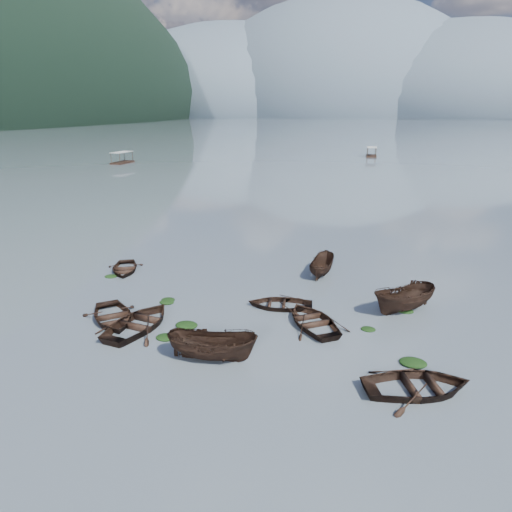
% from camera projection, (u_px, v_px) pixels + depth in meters
% --- Properties ---
extents(ground_plane, '(2400.00, 2400.00, 0.00)m').
position_uv_depth(ground_plane, '(196.00, 371.00, 21.70)').
color(ground_plane, slate).
extents(haze_mtn_a, '(520.00, 520.00, 280.00)m').
position_uv_depth(haze_mtn_a, '(236.00, 116.00, 913.07)').
color(haze_mtn_a, '#475666').
rests_on(haze_mtn_a, ground).
extents(haze_mtn_b, '(520.00, 520.00, 340.00)m').
position_uv_depth(haze_mtn_b, '(337.00, 117.00, 867.57)').
color(haze_mtn_b, '#475666').
rests_on(haze_mtn_b, ground).
extents(haze_mtn_c, '(520.00, 520.00, 260.00)m').
position_uv_depth(haze_mtn_c, '(449.00, 117.00, 822.07)').
color(haze_mtn_c, '#475666').
rests_on(haze_mtn_c, ground).
extents(rowboat_0, '(5.34, 5.50, 0.93)m').
position_uv_depth(rowboat_0, '(113.00, 321.00, 26.84)').
color(rowboat_0, black).
rests_on(rowboat_0, ground).
extents(rowboat_1, '(4.44, 5.61, 1.05)m').
position_uv_depth(rowboat_1, '(140.00, 328.00, 25.97)').
color(rowboat_1, black).
rests_on(rowboat_1, ground).
extents(rowboat_2, '(4.70, 2.03, 1.78)m').
position_uv_depth(rowboat_2, '(213.00, 359.00, 22.68)').
color(rowboat_2, black).
rests_on(rowboat_2, ground).
extents(rowboat_3, '(5.23, 5.60, 0.94)m').
position_uv_depth(rowboat_3, '(313.00, 325.00, 26.32)').
color(rowboat_3, black).
rests_on(rowboat_3, ground).
extents(rowboat_4, '(5.70, 4.84, 1.00)m').
position_uv_depth(rowboat_4, '(417.00, 391.00, 20.09)').
color(rowboat_4, black).
rests_on(rowboat_4, ground).
extents(rowboat_5, '(4.72, 4.60, 1.85)m').
position_uv_depth(rowboat_5, '(404.00, 311.00, 28.13)').
color(rowboat_5, black).
rests_on(rowboat_5, ground).
extents(rowboat_6, '(4.19, 4.75, 0.82)m').
position_uv_depth(rowboat_6, '(125.00, 271.00, 35.10)').
color(rowboat_6, black).
rests_on(rowboat_6, ground).
extents(rowboat_7, '(4.34, 3.34, 0.83)m').
position_uv_depth(rowboat_7, '(280.00, 307.00, 28.73)').
color(rowboat_7, black).
rests_on(rowboat_7, ground).
extents(rowboat_8, '(1.99, 4.19, 1.56)m').
position_uv_depth(rowboat_8, '(321.00, 274.00, 34.49)').
color(rowboat_8, black).
rests_on(rowboat_8, ground).
extents(weed_clump_0, '(1.09, 0.89, 0.24)m').
position_uv_depth(weed_clump_0, '(166.00, 338.00, 24.77)').
color(weed_clump_0, black).
rests_on(weed_clump_0, ground).
extents(weed_clump_1, '(0.96, 0.77, 0.21)m').
position_uv_depth(weed_clump_1, '(167.00, 303.00, 29.32)').
color(weed_clump_1, black).
rests_on(weed_clump_1, ground).
extents(weed_clump_2, '(1.30, 1.04, 0.28)m').
position_uv_depth(weed_clump_2, '(187.00, 326.00, 26.14)').
color(weed_clump_2, black).
rests_on(weed_clump_2, ground).
extents(weed_clump_3, '(0.83, 0.70, 0.18)m').
position_uv_depth(weed_clump_3, '(368.00, 330.00, 25.73)').
color(weed_clump_3, black).
rests_on(weed_clump_3, ground).
extents(weed_clump_4, '(1.32, 1.05, 0.27)m').
position_uv_depth(weed_clump_4, '(413.00, 364.00, 22.26)').
color(weed_clump_4, black).
rests_on(weed_clump_4, ground).
extents(weed_clump_5, '(0.94, 0.76, 0.20)m').
position_uv_depth(weed_clump_5, '(111.00, 277.00, 33.89)').
color(weed_clump_5, black).
rests_on(weed_clump_5, ground).
extents(weed_clump_6, '(0.91, 0.76, 0.19)m').
position_uv_depth(weed_clump_6, '(168.00, 300.00, 29.70)').
color(weed_clump_6, black).
rests_on(weed_clump_6, ground).
extents(weed_clump_7, '(0.99, 0.79, 0.22)m').
position_uv_depth(weed_clump_7, '(405.00, 312.00, 28.03)').
color(weed_clump_7, black).
rests_on(weed_clump_7, ground).
extents(pontoon_left, '(2.88, 6.60, 2.51)m').
position_uv_depth(pontoon_left, '(123.00, 163.00, 106.33)').
color(pontoon_left, black).
rests_on(pontoon_left, ground).
extents(pontoon_centre, '(2.80, 6.42, 2.43)m').
position_uv_depth(pontoon_centre, '(371.00, 157.00, 121.51)').
color(pontoon_centre, black).
rests_on(pontoon_centre, ground).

